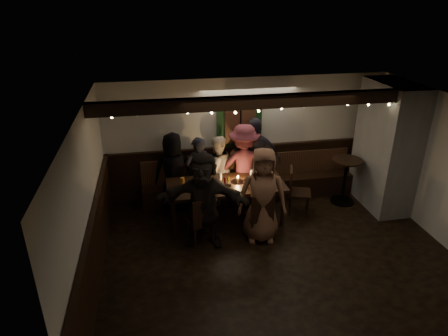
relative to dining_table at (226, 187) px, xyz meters
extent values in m
cube|color=black|center=(0.68, -1.40, -0.74)|extent=(6.00, 5.00, 0.01)
cube|color=black|center=(0.68, -1.40, 1.87)|extent=(6.00, 5.00, 0.01)
cube|color=white|center=(0.68, 1.11, 0.57)|extent=(6.00, 0.01, 2.60)
cube|color=white|center=(-2.32, -1.40, 0.57)|extent=(0.01, 5.00, 2.60)
cube|color=black|center=(0.68, 1.08, -0.18)|extent=(6.00, 0.05, 1.10)
cube|color=black|center=(-2.29, -1.40, -0.18)|extent=(0.05, 5.00, 1.10)
cube|color=gray|center=(3.33, 0.10, 0.57)|extent=(0.70, 1.40, 2.60)
cube|color=black|center=(0.68, 0.83, -0.51)|extent=(4.60, 0.45, 0.45)
cube|color=#392215|center=(0.68, 1.01, -0.03)|extent=(4.60, 0.06, 0.50)
cube|color=#1C421E|center=(0.48, 1.04, 0.92)|extent=(0.95, 0.04, 1.00)
cube|color=#392215|center=(0.48, 0.98, 0.92)|extent=(0.64, 0.12, 0.76)
cube|color=black|center=(0.68, -0.40, 1.76)|extent=(6.00, 0.16, 0.22)
sphere|color=#FFE599|center=(-1.92, -0.42, 1.63)|extent=(0.04, 0.04, 0.04)
sphere|color=#FFE599|center=(-1.52, -0.42, 1.65)|extent=(0.04, 0.04, 0.04)
sphere|color=#FFE599|center=(-1.12, -0.42, 1.66)|extent=(0.04, 0.04, 0.04)
sphere|color=#FFE599|center=(-0.72, -0.42, 1.64)|extent=(0.04, 0.04, 0.04)
sphere|color=#FFE599|center=(-0.32, -0.42, 1.61)|extent=(0.04, 0.04, 0.04)
sphere|color=#FFE599|center=(0.08, -0.42, 1.60)|extent=(0.04, 0.04, 0.04)
sphere|color=#FFE599|center=(0.48, -0.42, 1.60)|extent=(0.04, 0.04, 0.04)
sphere|color=#FFE599|center=(0.88, -0.42, 1.63)|extent=(0.04, 0.04, 0.04)
sphere|color=#FFE599|center=(1.28, -0.42, 1.65)|extent=(0.04, 0.04, 0.04)
sphere|color=#FFE599|center=(1.68, -0.42, 1.66)|extent=(0.04, 0.04, 0.04)
sphere|color=#FFE599|center=(2.08, -0.42, 1.64)|extent=(0.04, 0.04, 0.04)
sphere|color=#FFE599|center=(2.48, -0.42, 1.61)|extent=(0.04, 0.04, 0.04)
sphere|color=#FFE599|center=(2.88, -0.42, 1.60)|extent=(0.04, 0.04, 0.04)
sphere|color=#FFE599|center=(3.28, -0.42, 1.60)|extent=(0.04, 0.04, 0.04)
cube|color=black|center=(0.00, 0.00, 0.04)|extent=(2.25, 0.96, 0.06)
cylinder|color=black|center=(-1.04, -0.39, -0.36)|extent=(0.07, 0.07, 0.74)
cylinder|color=black|center=(-1.04, 0.40, -0.36)|extent=(0.07, 0.07, 0.74)
cylinder|color=black|center=(1.04, -0.39, -0.36)|extent=(0.07, 0.07, 0.74)
cylinder|color=black|center=(1.04, 0.40, -0.36)|extent=(0.07, 0.07, 0.74)
cylinder|color=#BF7226|center=(-0.82, 0.12, 0.14)|extent=(0.07, 0.07, 0.15)
cylinder|color=#BF7226|center=(-0.42, -0.23, 0.14)|extent=(0.07, 0.07, 0.15)
cylinder|color=silver|center=(-0.08, 0.22, 0.14)|extent=(0.07, 0.07, 0.15)
cylinder|color=#BF7226|center=(0.35, -0.14, 0.14)|extent=(0.07, 0.07, 0.15)
cylinder|color=silver|center=(0.57, 0.24, 0.14)|extent=(0.07, 0.07, 0.15)
cylinder|color=#BF7226|center=(0.83, -0.13, 0.14)|extent=(0.07, 0.07, 0.15)
cylinder|color=white|center=(-0.49, -0.32, 0.08)|extent=(0.28, 0.28, 0.02)
cube|color=#B2B2B7|center=(0.00, -0.05, 0.10)|extent=(0.17, 0.11, 0.05)
cylinder|color=#990C0C|center=(-0.03, -0.05, 0.15)|extent=(0.04, 0.04, 0.17)
cylinder|color=gold|center=(0.03, -0.05, 0.15)|extent=(0.04, 0.04, 0.17)
cylinder|color=silver|center=(0.24, 0.06, 0.11)|extent=(0.05, 0.05, 0.09)
sphere|color=#FFB24C|center=(0.24, 0.06, 0.18)|extent=(0.03, 0.03, 0.03)
cube|color=black|center=(-0.59, -0.64, -0.29)|extent=(0.53, 0.53, 0.04)
cube|color=black|center=(-0.53, -0.83, -0.03)|extent=(0.42, 0.16, 0.49)
cylinder|color=black|center=(-0.46, -0.43, -0.52)|extent=(0.04, 0.04, 0.42)
cylinder|color=black|center=(-0.37, -0.76, -0.52)|extent=(0.04, 0.04, 0.42)
cylinder|color=black|center=(-0.80, -0.52, -0.52)|extent=(0.04, 0.04, 0.42)
cylinder|color=black|center=(-0.71, -0.85, -0.52)|extent=(0.04, 0.04, 0.42)
cube|color=black|center=(0.49, -0.67, -0.30)|extent=(0.44, 0.44, 0.04)
cube|color=black|center=(0.50, -0.86, -0.04)|extent=(0.43, 0.06, 0.49)
cylinder|color=black|center=(0.65, -0.49, -0.53)|extent=(0.04, 0.04, 0.41)
cylinder|color=black|center=(0.67, -0.83, -0.53)|extent=(0.04, 0.04, 0.41)
cylinder|color=black|center=(0.31, -0.50, -0.53)|extent=(0.04, 0.04, 0.41)
cylinder|color=black|center=(0.32, -0.85, -0.53)|extent=(0.04, 0.04, 0.41)
cube|color=black|center=(1.53, 0.04, -0.29)|extent=(0.55, 0.55, 0.04)
cube|color=black|center=(1.34, 0.10, -0.02)|extent=(0.18, 0.43, 0.50)
cylinder|color=black|center=(1.64, -0.18, -0.52)|extent=(0.04, 0.04, 0.43)
cylinder|color=black|center=(1.31, -0.07, -0.52)|extent=(0.04, 0.04, 0.43)
cylinder|color=black|center=(1.75, 0.15, -0.52)|extent=(0.04, 0.04, 0.43)
cylinder|color=black|center=(1.42, 0.26, -0.52)|extent=(0.04, 0.04, 0.43)
cylinder|color=black|center=(2.62, 0.29, -0.72)|extent=(0.50, 0.50, 0.03)
cylinder|color=black|center=(2.62, 0.29, -0.25)|extent=(0.07, 0.07, 0.97)
cylinder|color=black|center=(2.62, 0.29, 0.24)|extent=(0.62, 0.62, 0.04)
imported|color=black|center=(-0.95, 0.68, 0.09)|extent=(0.84, 0.59, 1.65)
imported|color=black|center=(-0.45, 0.68, 0.04)|extent=(0.65, 0.53, 1.54)
imported|color=beige|center=(-0.04, 0.78, 0.02)|extent=(0.88, 0.79, 1.50)
imported|color=brown|center=(0.50, 0.63, 0.15)|extent=(1.23, 0.84, 1.76)
imported|color=#25232F|center=(0.76, 0.72, 0.19)|extent=(1.13, 0.59, 1.85)
imported|color=black|center=(-0.53, -0.70, 0.15)|extent=(1.72, 0.93, 1.76)
imported|color=brown|center=(0.51, -0.73, 0.15)|extent=(0.95, 0.71, 1.77)
camera|label=1|loc=(-1.28, -6.71, 3.47)|focal=32.00mm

